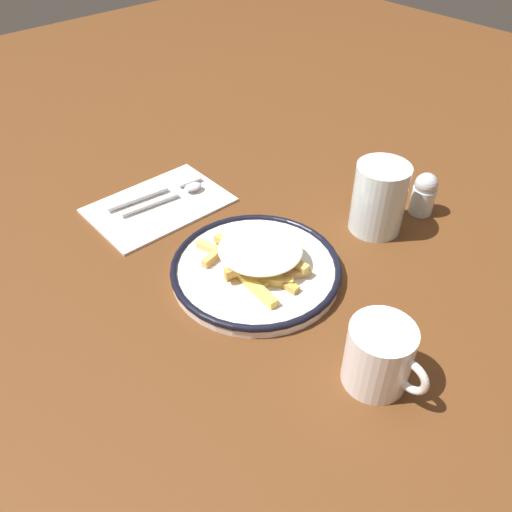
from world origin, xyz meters
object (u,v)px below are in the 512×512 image
at_px(plate, 256,269).
at_px(fries_heap, 260,256).
at_px(spoon, 176,193).
at_px(water_glass, 379,198).
at_px(salt_shaker, 424,194).
at_px(fork, 156,192).
at_px(napkin, 159,204).
at_px(coffee_mug, 379,356).

bearing_deg(plate, fries_heap, 53.05).
distance_m(plate, spoon, 0.23).
height_order(water_glass, salt_shaker, water_glass).
distance_m(fries_heap, fork, 0.27).
bearing_deg(plate, fork, 179.12).
bearing_deg(salt_shaker, fries_heap, -102.20).
distance_m(fork, salt_shaker, 0.45).
bearing_deg(fries_heap, plate, -126.95).
bearing_deg(fork, napkin, -24.46).
height_order(fries_heap, water_glass, water_glass).
xyz_separation_m(napkin, coffee_mug, (0.47, -0.01, 0.04)).
height_order(spoon, salt_shaker, salt_shaker).
xyz_separation_m(spoon, water_glass, (0.28, 0.19, 0.04)).
xyz_separation_m(plate, napkin, (-0.24, -0.01, -0.01)).
distance_m(fries_heap, napkin, 0.24).
relative_size(plate, salt_shaker, 3.36).
distance_m(fries_heap, salt_shaker, 0.31).
relative_size(spoon, coffee_mug, 1.48).
xyz_separation_m(fries_heap, water_glass, (0.04, 0.21, 0.02)).
height_order(napkin, fork, fork).
bearing_deg(spoon, plate, -6.51).
relative_size(plate, fork, 1.39).
bearing_deg(fork, water_glass, 34.60).
bearing_deg(fries_heap, napkin, -177.12).
xyz_separation_m(coffee_mug, salt_shaker, (-0.16, 0.33, -0.01)).
distance_m(fries_heap, coffee_mug, 0.23).
height_order(plate, spoon, plate).
relative_size(fries_heap, water_glass, 1.59).
xyz_separation_m(fork, salt_shaker, (0.33, 0.30, 0.03)).
relative_size(fries_heap, spoon, 1.17).
xyz_separation_m(water_glass, coffee_mug, (0.19, -0.23, -0.01)).
xyz_separation_m(fork, spoon, (0.03, 0.02, 0.00)).
relative_size(napkin, fork, 1.27).
height_order(water_glass, coffee_mug, water_glass).
distance_m(fork, coffee_mug, 0.49).
bearing_deg(napkin, plate, 1.95).
xyz_separation_m(plate, water_glass, (0.04, 0.22, 0.05)).
xyz_separation_m(spoon, salt_shaker, (0.30, 0.28, 0.02)).
height_order(plate, napkin, plate).
height_order(fries_heap, napkin, fries_heap).
distance_m(plate, fork, 0.26).
relative_size(fries_heap, coffee_mug, 1.73).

